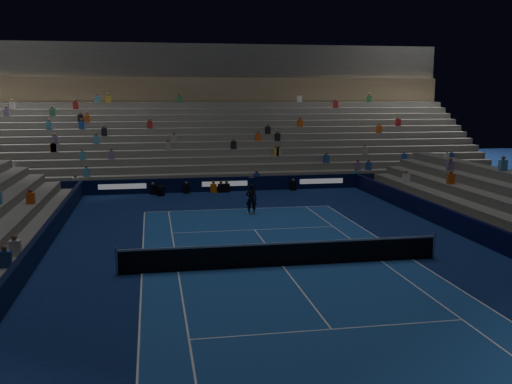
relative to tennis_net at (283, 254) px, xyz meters
The scene contains 9 objects.
ground 0.50m from the tennis_net, ahead, with size 90.00×90.00×0.00m, color #0D1F52.
court_surface 0.50m from the tennis_net, ahead, with size 10.97×23.77×0.01m, color #1A4893.
sponsor_barrier_far 18.50m from the tennis_net, 90.00° to the left, with size 44.00×0.25×1.00m, color black.
sponsor_barrier_east 9.70m from the tennis_net, ahead, with size 0.25×37.00×1.00m, color black.
sponsor_barrier_west 9.70m from the tennis_net, behind, with size 0.25×37.00×1.00m, color black.
grandstand_main 28.05m from the tennis_net, 90.00° to the left, with size 44.00×15.20×11.20m.
tennis_net is the anchor object (origin of this frame).
tennis_player 10.33m from the tennis_net, 87.21° to the left, with size 0.63×0.42×1.74m, color black.
broadcast_camera 17.99m from the tennis_net, 104.35° to the left, with size 0.56×0.98×0.64m.
Camera 1 is at (-4.99, -21.83, 6.74)m, focal length 41.11 mm.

